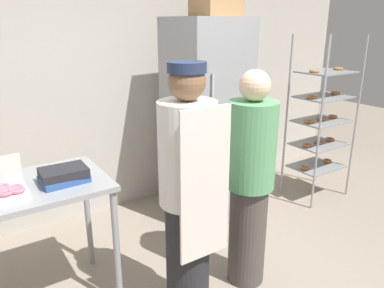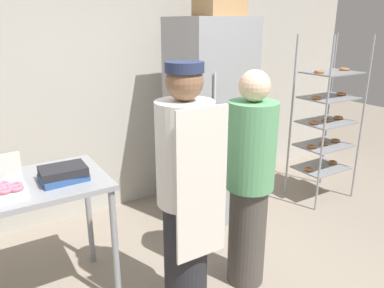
# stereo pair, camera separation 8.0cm
# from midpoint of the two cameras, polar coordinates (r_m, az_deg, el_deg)

# --- Properties ---
(back_wall) EXTENTS (6.40, 0.12, 2.77)m
(back_wall) POSITION_cam_midpoint_polar(r_m,az_deg,el_deg) (3.92, -10.69, 10.05)
(back_wall) COLOR #B7B2A8
(back_wall) RESTS_ON ground_plane
(refrigerator) EXTENTS (0.67, 0.69, 1.96)m
(refrigerator) POSITION_cam_midpoint_polar(r_m,az_deg,el_deg) (3.66, 3.28, 3.28)
(refrigerator) COLOR gray
(refrigerator) RESTS_ON ground_plane
(baking_rack) EXTENTS (0.64, 0.47, 1.80)m
(baking_rack) POSITION_cam_midpoint_polar(r_m,az_deg,el_deg) (4.34, 20.27, 3.22)
(baking_rack) COLOR #93969B
(baking_rack) RESTS_ON ground_plane
(prep_counter) EXTENTS (1.24, 0.67, 0.93)m
(prep_counter) POSITION_cam_midpoint_polar(r_m,az_deg,el_deg) (2.65, -25.49, -8.14)
(prep_counter) COLOR gray
(prep_counter) RESTS_ON ground_plane
(donut_box) EXTENTS (0.25, 0.19, 0.24)m
(donut_box) POSITION_cam_midpoint_polar(r_m,az_deg,el_deg) (2.46, -25.97, -6.25)
(donut_box) COLOR silver
(donut_box) RESTS_ON prep_counter
(binder_stack) EXTENTS (0.29, 0.22, 0.10)m
(binder_stack) POSITION_cam_midpoint_polar(r_m,az_deg,el_deg) (2.56, -18.17, -4.33)
(binder_stack) COLOR #2D5193
(binder_stack) RESTS_ON prep_counter
(cardboard_storage_box) EXTENTS (0.39, 0.34, 0.30)m
(cardboard_storage_box) POSITION_cam_midpoint_polar(r_m,az_deg,el_deg) (3.60, 4.92, 21.08)
(cardboard_storage_box) COLOR #A87F51
(cardboard_storage_box) RESTS_ON refrigerator
(person_baker) EXTENTS (0.36, 0.38, 1.70)m
(person_baker) POSITION_cam_midpoint_polar(r_m,az_deg,el_deg) (2.38, -0.01, -7.53)
(person_baker) COLOR #232328
(person_baker) RESTS_ON ground_plane
(person_customer) EXTENTS (0.34, 0.34, 1.62)m
(person_customer) POSITION_cam_midpoint_polar(r_m,az_deg,el_deg) (2.73, 9.61, -5.67)
(person_customer) COLOR #47423D
(person_customer) RESTS_ON ground_plane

